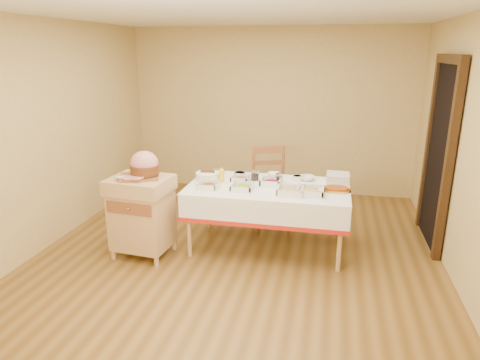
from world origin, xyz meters
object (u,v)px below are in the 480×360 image
object	(u,v)px
dining_table	(268,199)
dining_chair	(270,186)
bread_basket	(208,176)
ham_on_board	(144,166)
mustard_bottle	(222,176)
preserve_jar_right	(279,178)
preserve_jar_left	(255,176)
butcher_cart	(142,212)
plate_stack	(338,178)
brass_platter	(336,189)

from	to	relation	value
dining_table	dining_chair	distance (m)	0.72
bread_basket	ham_on_board	bearing A→B (deg)	-138.67
dining_table	mustard_bottle	world-z (taller)	mustard_bottle
preserve_jar_right	bread_basket	bearing A→B (deg)	-172.61
dining_chair	preserve_jar_left	bearing A→B (deg)	-102.15
butcher_cart	dining_chair	size ratio (longest dim) A/B	0.88
butcher_cart	mustard_bottle	xyz separation A→B (m)	(0.80, 0.50, 0.33)
preserve_jar_left	preserve_jar_right	world-z (taller)	preserve_jar_left
butcher_cart	ham_on_board	xyz separation A→B (m)	(0.04, 0.03, 0.52)
butcher_cart	plate_stack	world-z (taller)	butcher_cart
dining_chair	ham_on_board	size ratio (longest dim) A/B	2.36
dining_chair	plate_stack	bearing A→B (deg)	-26.35
plate_stack	brass_platter	world-z (taller)	plate_stack
butcher_cart	dining_table	bearing A→B (deg)	19.85
dining_chair	bread_basket	xyz separation A→B (m)	(-0.66, -0.66, 0.28)
plate_stack	brass_platter	size ratio (longest dim) A/B	0.81
preserve_jar_right	brass_platter	xyz separation A→B (m)	(0.65, -0.18, -0.03)
dining_table	butcher_cart	xyz separation A→B (m)	(-1.34, -0.49, -0.08)
butcher_cart	ham_on_board	distance (m)	0.52
bread_basket	butcher_cart	bearing A→B (deg)	-138.89
brass_platter	plate_stack	bearing A→B (deg)	87.18
dining_table	preserve_jar_left	distance (m)	0.34
mustard_bottle	brass_platter	xyz separation A→B (m)	(1.30, -0.03, -0.07)
ham_on_board	brass_platter	distance (m)	2.11
bread_basket	brass_platter	xyz separation A→B (m)	(1.49, -0.07, -0.03)
dining_chair	mustard_bottle	size ratio (longest dim) A/B	5.43
dining_table	dining_chair	world-z (taller)	dining_chair
butcher_cart	preserve_jar_left	distance (m)	1.37
dining_table	butcher_cart	bearing A→B (deg)	-160.15
dining_table	ham_on_board	xyz separation A→B (m)	(-1.30, -0.45, 0.44)
butcher_cart	plate_stack	bearing A→B (deg)	20.23
preserve_jar_left	brass_platter	world-z (taller)	preserve_jar_left
dining_table	bread_basket	size ratio (longest dim) A/B	6.53
preserve_jar_right	butcher_cart	bearing A→B (deg)	-156.03
dining_table	bread_basket	world-z (taller)	bread_basket
preserve_jar_left	mustard_bottle	xyz separation A→B (m)	(-0.36, -0.18, 0.03)
mustard_bottle	ham_on_board	bearing A→B (deg)	-148.42
ham_on_board	mustard_bottle	distance (m)	0.90
dining_chair	preserve_jar_left	xyz separation A→B (m)	(-0.11, -0.53, 0.28)
butcher_cart	plate_stack	size ratio (longest dim) A/B	3.51
dining_table	brass_platter	size ratio (longest dim) A/B	5.64
dining_table	mustard_bottle	xyz separation A→B (m)	(-0.55, 0.01, 0.25)
butcher_cart	preserve_jar_right	bearing A→B (deg)	23.97
dining_table	mustard_bottle	size ratio (longest dim) A/B	9.53
dining_table	preserve_jar_right	distance (m)	0.28
bread_basket	mustard_bottle	bearing A→B (deg)	-11.85
preserve_jar_left	mustard_bottle	distance (m)	0.40
brass_platter	dining_chair	bearing A→B (deg)	138.59
dining_chair	preserve_jar_right	xyz separation A→B (m)	(0.18, -0.56, 0.28)
dining_chair	brass_platter	distance (m)	1.13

